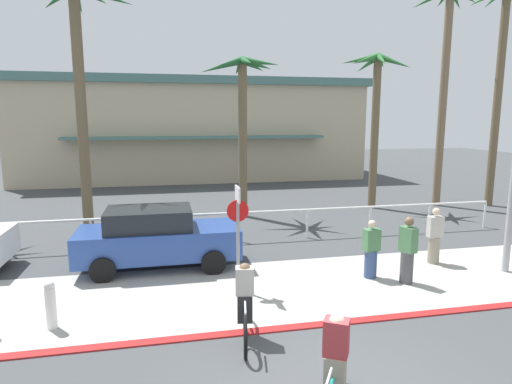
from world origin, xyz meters
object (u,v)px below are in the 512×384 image
Objects in this scene: cyclist_black_0 at (245,304)px; cyclist_teal_1 at (335,368)px; palm_tree_4 at (376,94)px; palm_tree_3 at (242,94)px; bollard_3 at (51,304)px; stop_sign_bike_lane at (238,223)px; palm_tree_5 at (445,44)px; palm_tree_6 at (502,41)px; pedestrian_2 at (371,252)px; pedestrian_0 at (407,253)px; car_blue_1 at (157,237)px; palm_tree_2 at (77,51)px; pedestrian_1 at (434,238)px.

cyclist_teal_1 is (0.83, -2.35, 0.00)m from cyclist_black_0.
palm_tree_3 is at bearing -175.13° from palm_tree_4.
bollard_3 is 0.55× the size of cyclist_black_0.
stop_sign_bike_lane is 12.14m from palm_tree_4.
bollard_3 is at bearing 162.38° from cyclist_black_0.
bollard_3 is 15.95m from palm_tree_4.
bollard_3 is 19.15m from palm_tree_5.
palm_tree_6 reaches higher than palm_tree_4.
pedestrian_2 is at bearing -142.28° from palm_tree_6.
palm_tree_5 is 13.15m from pedestrian_2.
pedestrian_2 reaches higher than cyclist_teal_1.
pedestrian_2 is at bearing 143.11° from pedestrian_0.
palm_tree_4 reaches higher than cyclist_black_0.
cyclist_black_0 is at bearing -143.57° from palm_tree_6.
palm_tree_5 is 15.90m from car_blue_1.
stop_sign_bike_lane is 1.65× the size of pedestrian_2.
palm_tree_3 is 4.26× the size of pedestrian_2.
stop_sign_bike_lane is 0.36× the size of palm_tree_4.
cyclist_teal_1 is (4.49, -3.51, 0.18)m from bollard_3.
pedestrian_0 is (6.15, -2.56, -0.07)m from car_blue_1.
palm_tree_3 reaches higher than pedestrian_0.
cyclist_black_0 is at bearing -157.07° from pedestrian_0.
palm_tree_6 is 5.86× the size of pedestrian_0.
palm_tree_2 is at bearing 143.24° from pedestrian_0.
car_blue_1 is (2.01, 3.30, 0.35)m from bollard_3.
palm_tree_5 is (9.51, 0.44, 2.35)m from palm_tree_3.
cyclist_black_0 is at bearing -152.80° from pedestrian_1.
palm_tree_2 is at bearing -167.91° from palm_tree_4.
palm_tree_5 is 13.07m from pedestrian_0.
palm_tree_6 is (5.76, -0.69, 2.37)m from palm_tree_4.
palm_tree_5 reaches higher than pedestrian_1.
cyclist_black_0 and cyclist_teal_1 have the same top height.
pedestrian_0 is at bearing -5.32° from stop_sign_bike_lane.
car_blue_1 reaches higher than pedestrian_2.
bollard_3 is 9.22m from palm_tree_2.
palm_tree_6 is 18.52m from cyclist_black_0.
pedestrian_0 reaches higher than pedestrian_1.
palm_tree_4 is (11.73, 9.74, 4.71)m from bollard_3.
pedestrian_2 is (-10.05, -7.77, -6.89)m from palm_tree_6.
palm_tree_3 is 0.94× the size of palm_tree_4.
cyclist_teal_1 is at bearing -133.86° from pedestrian_1.
palm_tree_2 is 4.94× the size of pedestrian_0.
cyclist_teal_1 is 0.93× the size of pedestrian_0.
palm_tree_4 is 10.64m from pedestrian_0.
palm_tree_5 reaches higher than cyclist_black_0.
palm_tree_2 reaches higher than car_blue_1.
car_blue_1 is (-9.72, -6.44, -4.35)m from palm_tree_4.
bollard_3 is at bearing -170.27° from pedestrian_2.
cyclist_teal_1 is (2.48, -6.81, -0.18)m from car_blue_1.
palm_tree_2 reaches higher than bollard_3.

